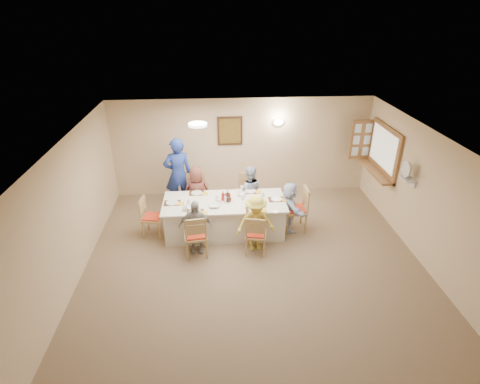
{
  "coord_description": "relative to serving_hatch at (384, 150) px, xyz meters",
  "views": [
    {
      "loc": [
        -0.7,
        -5.45,
        4.55
      ],
      "look_at": [
        -0.2,
        1.4,
        1.05
      ],
      "focal_mm": 28.0,
      "sensor_mm": 36.0,
      "label": 1
    }
  ],
  "objects": [
    {
      "name": "condiment_ketchup",
      "position": [
        -3.76,
        -0.8,
        -0.63
      ],
      "size": [
        0.14,
        0.14,
        0.22
      ],
      "primitive_type": "imported",
      "rotation": [
        0.0,
        0.0,
        -0.35
      ],
      "color": "#AD1D0E",
      "rests_on": "dining_table"
    },
    {
      "name": "napkin_re",
      "position": [
        -2.43,
        -0.89,
        -0.73
      ],
      "size": [
        0.15,
        0.15,
        0.01
      ],
      "primitive_type": "cube",
      "color": "gold",
      "rests_on": "dining_table"
    },
    {
      "name": "diner_front_right",
      "position": [
        -3.13,
        -1.52,
        -0.9
      ],
      "size": [
        0.9,
        0.66,
        1.21
      ],
      "primitive_type": "imported",
      "rotation": [
        0.0,
        0.0,
        0.13
      ],
      "color": "yellow",
      "rests_on": "ground"
    },
    {
      "name": "chair_front_right",
      "position": [
        -3.13,
        -1.64,
        -1.05
      ],
      "size": [
        0.51,
        0.51,
        0.89
      ],
      "primitive_type": null,
      "rotation": [
        0.0,
        0.0,
        2.94
      ],
      "color": "tan",
      "rests_on": "ground"
    },
    {
      "name": "napkin_br",
      "position": [
        -2.95,
        -0.47,
        -0.73
      ],
      "size": [
        0.14,
        0.14,
        0.01
      ],
      "primitive_type": "cube",
      "color": "gold",
      "rests_on": "dining_table"
    },
    {
      "name": "plate_br",
      "position": [
        -3.13,
        -0.42,
        -0.73
      ],
      "size": [
        0.24,
        0.24,
        0.02
      ],
      "primitive_type": "cylinder",
      "color": "white",
      "rests_on": "dining_table"
    },
    {
      "name": "diner_back_right",
      "position": [
        -3.13,
        -0.16,
        -0.87
      ],
      "size": [
        0.65,
        0.53,
        1.25
      ],
      "primitive_type": "imported",
      "rotation": [
        0.0,
        0.0,
        3.09
      ],
      "color": "#A0ACC6",
      "rests_on": "ground"
    },
    {
      "name": "plate_re",
      "position": [
        -2.61,
        -0.84,
        -0.73
      ],
      "size": [
        0.23,
        0.23,
        0.01
      ],
      "primitive_type": "cylinder",
      "color": "white",
      "rests_on": "dining_table"
    },
    {
      "name": "placemat_bl",
      "position": [
        -4.33,
        -0.42,
        -0.74
      ],
      "size": [
        0.33,
        0.25,
        0.01
      ],
      "primitive_type": "cube",
      "color": "#472B19",
      "rests_on": "dining_table"
    },
    {
      "name": "ceiling_light",
      "position": [
        -4.21,
        -0.9,
        0.97
      ],
      "size": [
        0.36,
        0.36,
        0.05
      ],
      "primitive_type": "cylinder",
      "color": "white",
      "rests_on": "room_walls"
    },
    {
      "name": "shutter_door",
      "position": [
        -0.26,
        0.76,
        0.0
      ],
      "size": [
        0.55,
        0.04,
        1.0
      ],
      "primitive_type": "cube",
      "color": "#996837",
      "rests_on": "room_walls"
    },
    {
      "name": "napkin_fl",
      "position": [
        -4.15,
        -1.31,
        -0.73
      ],
      "size": [
        0.13,
        0.13,
        0.01
      ],
      "primitive_type": "cube",
      "color": "gold",
      "rests_on": "dining_table"
    },
    {
      "name": "plate_fl",
      "position": [
        -4.33,
        -1.26,
        -0.73
      ],
      "size": [
        0.24,
        0.24,
        0.01
      ],
      "primitive_type": "cylinder",
      "color": "white",
      "rests_on": "dining_table"
    },
    {
      "name": "diner_back_left",
      "position": [
        -4.33,
        -0.16,
        -0.86
      ],
      "size": [
        0.64,
        0.43,
        1.28
      ],
      "primitive_type": "imported",
      "rotation": [
        0.0,
        0.0,
        3.16
      ],
      "color": "brown",
      "rests_on": "ground"
    },
    {
      "name": "placemat_le",
      "position": [
        -4.83,
        -0.84,
        -0.74
      ],
      "size": [
        0.35,
        0.26,
        0.01
      ],
      "primitive_type": "cube",
      "color": "#472B19",
      "rests_on": "dining_table"
    },
    {
      "name": "drinking_glass",
      "position": [
        -3.88,
        -0.79,
        -0.68
      ],
      "size": [
        0.07,
        0.07,
        0.11
      ],
      "primitive_type": "cylinder",
      "color": "silver",
      "rests_on": "dining_table"
    },
    {
      "name": "caregiver",
      "position": [
        -4.78,
        0.31,
        -0.6
      ],
      "size": [
        0.84,
        0.7,
        1.81
      ],
      "primitive_type": "imported",
      "rotation": [
        0.0,
        0.0,
        3.35
      ],
      "color": "navy",
      "rests_on": "ground"
    },
    {
      "name": "placemat_fr",
      "position": [
        -3.13,
        -1.26,
        -0.74
      ],
      "size": [
        0.36,
        0.26,
        0.01
      ],
      "primitive_type": "cube",
      "color": "#472B19",
      "rests_on": "dining_table"
    },
    {
      "name": "teacup_b",
      "position": [
        -3.31,
        -0.31,
        -0.7
      ],
      "size": [
        0.11,
        0.11,
        0.08
      ],
      "primitive_type": "imported",
      "rotation": [
        0.0,
        0.0,
        0.09
      ],
      "color": "white",
      "rests_on": "dining_table"
    },
    {
      "name": "placemat_fl",
      "position": [
        -4.33,
        -1.26,
        -0.74
      ],
      "size": [
        0.34,
        0.25,
        0.01
      ],
      "primitive_type": "cube",
      "color": "#472B19",
      "rests_on": "dining_table"
    },
    {
      "name": "desk_fan",
      "position": [
        -0.11,
        -1.35,
        0.05
      ],
      "size": [
        0.3,
        0.3,
        0.28
      ],
      "primitive_type": null,
      "color": "#A5A5A8",
      "rests_on": "fan_shelf"
    },
    {
      "name": "plate_le",
      "position": [
        -4.83,
        -0.84,
        -0.73
      ],
      "size": [
        0.26,
        0.26,
        0.02
      ],
      "primitive_type": "cylinder",
      "color": "white",
      "rests_on": "dining_table"
    },
    {
      "name": "condiment_malt",
      "position": [
        -3.65,
        -0.85,
        -0.66
      ],
      "size": [
        0.14,
        0.14,
        0.17
      ],
      "primitive_type": "imported",
      "rotation": [
        0.0,
        0.0,
        0.02
      ],
      "color": "#3E1810",
      "rests_on": "dining_table"
    },
    {
      "name": "napkin_fr",
      "position": [
        -2.95,
        -1.31,
        -0.73
      ],
      "size": [
        0.14,
        0.14,
        0.01
      ],
      "primitive_type": "cube",
      "color": "gold",
      "rests_on": "dining_table"
    },
    {
      "name": "placemat_br",
      "position": [
        -3.13,
        -0.42,
        -0.74
      ],
      "size": [
        0.35,
        0.26,
        0.01
      ],
      "primitive_type": "cube",
      "color": "#472B19",
      "rests_on": "dining_table"
    },
    {
      "name": "hatch_sill",
      "position": [
        -0.12,
        0.0,
        -0.53
      ],
      "size": [
        0.3,
        1.5,
        0.05
      ],
      "primitive_type": "cube",
      "color": "#996837",
      "rests_on": "room_walls"
    },
    {
      "name": "diner_front_left",
      "position": [
        -4.33,
        -1.52,
        -0.93
      ],
      "size": [
        0.69,
        0.31,
        1.15
      ],
      "primitive_type": "imported",
      "rotation": [
        0.0,
        0.0,
        -0.02
      ],
      "color": "#949494",
      "rests_on": "ground"
    },
    {
      "name": "dining_table",
      "position": [
        -3.73,
        -0.84,
        -1.12
      ],
      "size": [
        2.61,
        1.1,
        0.76
      ],
      "primitive_type": "cube",
      "color": "silver",
      "rests_on": "ground"
    },
    {
      "name": "fan_shelf",
      "position": [
        -0.08,
        -1.35,
        -0.1
      ],
      "size": [
        0.22,
        0.36,
        0.03
      ],
      "primitive_type": "cube",
      "color": "white",
      "rests_on": "room_walls"
    },
    {
      "name": "ground",
      "position": [
        -3.21,
        -2.4,
        -1.5
      ],
      "size": [
        7.0,
        7.0,
        0.0
      ],
      "primitive_type": "plane",
      "color": "#877151"
    },
    {
      "name": "chair_front_left",
      "position": [
        -4.33,
        -1.64,
        -1.02
      ],
      "size": [
        0.51,
        0.51,
        0.95
      ],
      "primitive_type": null,
      "rotation": [
        0.0,
        0.0,
        3.27
      ],
      "color": "tan",
      "rests_on": "ground"
    },
    {
      "name": "chair_back_left",
      "position": [
        -4.33,
        -0.04,
        -1.0
      ],
      "size": [
        0.54,
        0.54,
        1.0
      ],
      "primitive_type": null,
      "rotation": [
        0.0,
        0.0,
        0.15
      ],
      "color": "tan",
      "rests_on": "ground"
    },
    {
      "name": "wall_sconce",
      "position": [
        -2.31,
        1.04,
        0.4
      ],
      "size": [
        0.26,
        0.09,
        0.18
      ],
      "primitive_type": "ellipsoid",
      "color": "white",
      "rests_on": "room_walls"
    },
    {
      "name": "wall_picture",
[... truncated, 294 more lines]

